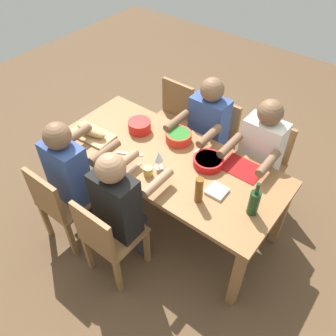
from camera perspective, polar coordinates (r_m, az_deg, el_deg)
The scene contains 25 objects.
ground_plane at distance 3.42m, azimuth 0.00°, elevation -7.58°, with size 8.00×8.00×0.00m, color brown.
dining_table at distance 2.93m, azimuth 0.00°, elevation 0.40°, with size 1.97×0.86×0.74m.
chair_far_right at distance 3.36m, azimuth 15.35°, elevation 1.28°, with size 0.40×0.40×0.85m.
diner_far_right at distance 3.09m, azimuth 14.57°, elevation 2.39°, with size 0.41×0.53×1.20m.
chair_near_center at distance 2.72m, azimuth -10.01°, elevation -10.97°, with size 0.40×0.40×0.85m.
diner_near_center at distance 2.62m, azimuth -7.73°, elevation -5.76°, with size 0.41×0.53×1.20m.
chair_near_left at distance 3.02m, azimuth -17.23°, elevation -5.42°, with size 0.40×0.40×0.85m.
diner_near_left at distance 2.93m, azimuth -15.38°, elevation -0.60°, with size 0.41×0.53×1.20m.
chair_far_center at distance 3.52m, azimuth 7.60°, elevation 5.01°, with size 0.40×0.40×0.85m.
diner_far_center at distance 3.27m, azimuth 6.20°, elevation 6.35°, with size 0.41×0.53×1.20m.
chair_far_left at distance 3.76m, azimuth 0.59°, elevation 8.26°, with size 0.40×0.40×0.85m.
serving_bowl_pasta at distance 2.81m, azimuth 6.58°, elevation 1.10°, with size 0.24×0.24×0.07m.
serving_bowl_fruit at distance 3.13m, azimuth -4.67°, elevation 6.92°, with size 0.20×0.20×0.10m.
serving_bowl_greens at distance 3.02m, azimuth 1.74°, elevation 5.19°, with size 0.23×0.23×0.09m.
cutting_board at distance 3.17m, azimuth -12.32°, elevation 5.32°, with size 0.40×0.22×0.02m, color tan.
bread_loaf at distance 3.13m, azimuth -12.47°, elevation 6.10°, with size 0.32×0.11×0.09m, color tan.
wine_bottle at distance 2.48m, azimuth 13.86°, elevation -5.43°, with size 0.08×0.08×0.29m.
beer_bottle at distance 2.49m, azimuth 5.09°, elevation -3.58°, with size 0.06×0.06×0.22m, color brown.
wine_glass at distance 2.72m, azimuth -1.54°, elevation 1.80°, with size 0.08×0.08×0.17m.
placemat_far_right at distance 2.85m, azimuth 12.01°, elevation -0.04°, with size 0.32×0.23×0.01m, color maroon.
cup_near_center at distance 2.72m, azimuth -3.28°, elevation -0.53°, with size 0.07×0.07×0.08m, color gold.
fork_near_center at distance 2.80m, azimuth -5.69°, elevation -0.12°, with size 0.02×0.17×0.01m, color silver.
fork_far_center at distance 2.98m, azimuth 5.34°, elevation 3.28°, with size 0.02×0.17×0.01m, color silver.
carving_knife at distance 2.93m, azimuth -6.33°, elevation 2.33°, with size 0.23×0.02×0.01m, color silver.
napkin_stack at distance 2.63m, azimuth 7.99°, elevation -3.76°, with size 0.14×0.14×0.02m, color white.
Camera 1 is at (1.31, -1.67, 2.69)m, focal length 37.37 mm.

